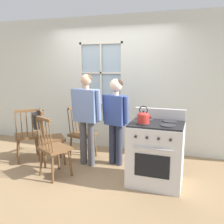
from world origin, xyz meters
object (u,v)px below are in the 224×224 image
at_px(chair_near_wall, 27,136).
at_px(person_elderly_left, 87,112).
at_px(stove, 156,153).
at_px(potted_plant, 94,99).
at_px(handbag, 36,120).
at_px(kettle, 143,117).
at_px(chair_by_window, 51,139).
at_px(chair_center_cluster, 82,134).
at_px(chair_near_stove, 54,149).
at_px(person_teen_center, 116,113).

distance_m(chair_near_wall, person_elderly_left, 1.25).
bearing_deg(stove, potted_plant, 140.34).
xyz_separation_m(potted_plant, handbag, (-0.54, -1.26, -0.24)).
distance_m(person_elderly_left, kettle, 1.16).
relative_size(stove, kettle, 4.39).
distance_m(chair_by_window, chair_center_cluster, 0.59).
bearing_deg(chair_center_cluster, person_elderly_left, -126.80).
relative_size(person_elderly_left, potted_plant, 6.53).
xyz_separation_m(chair_near_stove, person_elderly_left, (0.30, 0.60, 0.50)).
relative_size(chair_by_window, person_elderly_left, 0.62).
xyz_separation_m(stove, handbag, (-2.06, -0.00, 0.33)).
relative_size(chair_center_cluster, chair_near_stove, 1.00).
xyz_separation_m(chair_center_cluster, person_teen_center, (0.71, -0.10, 0.47)).
bearing_deg(chair_near_wall, potted_plant, -169.89).
bearing_deg(person_elderly_left, kettle, -13.35).
xyz_separation_m(chair_center_cluster, kettle, (1.32, -0.72, 0.57)).
bearing_deg(chair_near_wall, person_teen_center, 150.00).
distance_m(stove, kettle, 0.59).
distance_m(chair_near_stove, person_teen_center, 1.19).
bearing_deg(person_elderly_left, chair_by_window, -158.86).
relative_size(chair_near_wall, handbag, 3.19).
height_order(chair_by_window, handbag, same).
xyz_separation_m(chair_by_window, person_teen_center, (1.10, 0.33, 0.47)).
distance_m(person_elderly_left, potted_plant, 1.00).
height_order(stove, handbag, stove).
xyz_separation_m(person_elderly_left, stove, (1.25, -0.30, -0.48)).
height_order(chair_near_wall, stove, stove).
bearing_deg(chair_center_cluster, chair_near_stove, -170.21).
bearing_deg(person_teen_center, chair_by_window, -149.92).
distance_m(person_elderly_left, person_teen_center, 0.50).
bearing_deg(handbag, chair_near_stove, -30.05).
bearing_deg(kettle, potted_plant, 134.08).
bearing_deg(kettle, person_teen_center, 134.59).
height_order(chair_near_wall, handbag, same).
xyz_separation_m(person_teen_center, potted_plant, (-0.74, 0.77, 0.12)).
xyz_separation_m(person_teen_center, kettle, (0.61, -0.62, 0.10)).
bearing_deg(potted_plant, kettle, -45.92).
distance_m(chair_by_window, potted_plant, 1.30).
bearing_deg(chair_near_wall, kettle, 130.77).
xyz_separation_m(person_teen_center, stove, (0.78, -0.49, -0.45)).
distance_m(chair_center_cluster, handbag, 0.89).
bearing_deg(handbag, person_teen_center, 21.01).
relative_size(chair_near_stove, person_teen_center, 0.65).
distance_m(chair_by_window, handbag, 0.42).
distance_m(chair_center_cluster, kettle, 1.61).
bearing_deg(chair_near_wall, handbag, 113.75).
bearing_deg(person_elderly_left, chair_center_cluster, 138.46).
relative_size(chair_by_window, person_teen_center, 0.65).
xyz_separation_m(chair_near_wall, stove, (2.38, -0.14, 0.02)).
distance_m(stove, potted_plant, 2.05).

